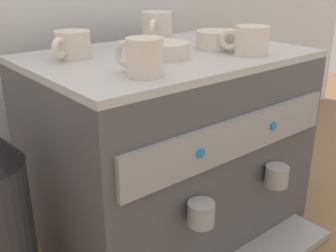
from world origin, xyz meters
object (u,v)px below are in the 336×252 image
Objects in this scene: ceramic_cup_2 at (250,40)px; ceramic_bowl_0 at (164,50)px; ceramic_cup_3 at (157,28)px; ceramic_bowl_1 at (216,40)px; espresso_machine at (169,145)px; ceramic_cup_1 at (72,45)px; ceramic_cup_0 at (143,57)px; milk_pitcher at (280,156)px.

ceramic_bowl_0 is (-0.18, 0.10, -0.02)m from ceramic_cup_2.
ceramic_cup_3 is 1.06× the size of ceramic_bowl_1.
espresso_machine is 6.09× the size of ceramic_cup_1.
ceramic_cup_2 reaches higher than espresso_machine.
ceramic_bowl_1 is at bearing 19.13° from ceramic_cup_0.
ceramic_cup_2 is 0.98× the size of ceramic_cup_3.
ceramic_cup_3 is at bearing 3.87° from ceramic_cup_1.
espresso_machine is at bearing 166.15° from ceramic_bowl_1.
ceramic_cup_1 is 0.74× the size of milk_pitcher.
milk_pitcher is (0.68, -0.12, -0.44)m from ceramic_cup_1.
espresso_machine is 6.51× the size of ceramic_bowl_1.
ceramic_cup_2 reaches higher than ceramic_bowl_0.
ceramic_cup_1 is (-0.03, 0.23, -0.01)m from ceramic_cup_0.
ceramic_cup_2 reaches higher than ceramic_bowl_1.
ceramic_cup_3 is at bearing 57.06° from ceramic_bowl_0.
ceramic_cup_2 is at bearing -29.40° from ceramic_bowl_0.
ceramic_bowl_1 is (0.31, 0.11, -0.01)m from ceramic_cup_0.
ceramic_bowl_1 is (0.34, -0.12, -0.01)m from ceramic_cup_1.
ceramic_cup_1 is 1.03× the size of ceramic_cup_2.
ceramic_cup_3 is 0.17m from ceramic_bowl_0.
ceramic_bowl_0 is at bearing -179.28° from milk_pitcher.
ceramic_cup_0 reaches higher than ceramic_cup_2.
ceramic_cup_0 is 0.17m from ceramic_bowl_0.
ceramic_cup_1 reaches higher than ceramic_bowl_0.
ceramic_cup_0 is 0.80m from milk_pitcher.
ceramic_cup_1 is at bearing -176.13° from ceramic_cup_3.
ceramic_cup_1 is at bearing 97.06° from ceramic_cup_0.
ceramic_cup_1 is 0.26m from ceramic_cup_3.
ceramic_bowl_0 reaches higher than milk_pitcher.
ceramic_cup_1 is 1.07× the size of ceramic_bowl_1.
ceramic_cup_0 is 1.08× the size of ceramic_bowl_1.
ceramic_cup_0 is 1.01× the size of ceramic_cup_1.
ceramic_bowl_1 is at bearing -13.85° from espresso_machine.
ceramic_cup_0 is at bearing -132.49° from ceramic_cup_3.
ceramic_bowl_0 reaches higher than espresso_machine.
ceramic_cup_3 is 0.73× the size of milk_pitcher.
ceramic_bowl_0 is at bearing -122.94° from ceramic_cup_3.
ceramic_bowl_1 is at bearing -61.04° from ceramic_cup_3.
ceramic_bowl_0 is (0.16, -0.13, -0.01)m from ceramic_cup_1.
ceramic_bowl_1 is (-0.01, 0.10, -0.01)m from ceramic_cup_2.
espresso_machine is 0.36m from ceramic_cup_0.
ceramic_cup_3 is (0.05, 0.11, 0.29)m from espresso_machine.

